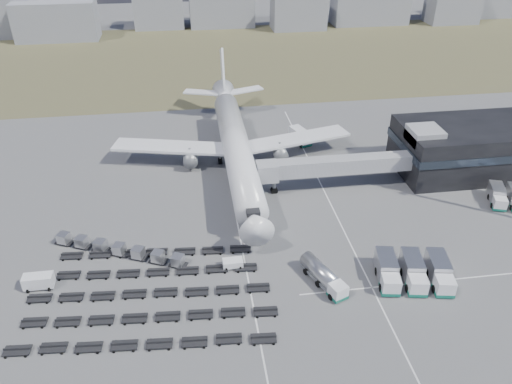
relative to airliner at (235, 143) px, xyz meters
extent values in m
plane|color=#565659|center=(0.00, -32.38, -5.29)|extent=(420.00, 420.00, 0.00)
cube|color=#4D442E|center=(0.00, 77.62, -5.29)|extent=(420.00, 90.00, 0.01)
cube|color=silver|center=(-2.00, -27.38, -5.29)|extent=(0.25, 110.00, 0.01)
cube|color=silver|center=(16.00, -27.38, -5.29)|extent=(0.25, 110.00, 0.01)
cube|color=silver|center=(25.00, -40.38, -5.29)|extent=(40.00, 0.25, 0.01)
cube|color=black|center=(48.00, -8.38, -0.29)|extent=(30.00, 16.00, 10.00)
cube|color=#262D38|center=(48.00, -8.38, 0.91)|extent=(30.40, 16.40, 1.60)
cube|color=#939399|center=(36.00, -10.38, 4.21)|extent=(6.00, 6.00, 3.00)
cube|color=#939399|center=(18.10, -11.88, -0.19)|extent=(29.80, 3.00, 3.00)
cube|color=#939399|center=(4.70, -12.38, -0.19)|extent=(4.00, 3.60, 3.40)
cylinder|color=slate|center=(6.20, -11.88, -2.74)|extent=(0.70, 0.70, 5.10)
cylinder|color=black|center=(6.20, -11.88, -4.84)|extent=(1.40, 0.90, 1.40)
cylinder|color=white|center=(0.00, -2.38, 0.01)|extent=(5.60, 48.00, 5.60)
cone|color=white|center=(0.00, -28.88, 0.01)|extent=(5.60, 5.00, 5.60)
cone|color=white|center=(0.00, 25.62, 0.81)|extent=(5.60, 8.00, 5.60)
cube|color=black|center=(0.00, -26.88, 0.81)|extent=(2.20, 2.00, 0.80)
cube|color=white|center=(-13.00, 2.62, -1.19)|extent=(25.59, 11.38, 0.50)
cube|color=white|center=(13.00, 2.62, -1.19)|extent=(25.59, 11.38, 0.50)
cylinder|color=slate|center=(-9.50, 0.62, -2.89)|extent=(3.00, 5.00, 3.00)
cylinder|color=slate|center=(9.50, 0.62, -2.89)|extent=(3.00, 5.00, 3.00)
cube|color=white|center=(-5.50, 27.62, 1.21)|extent=(9.49, 5.63, 0.35)
cube|color=white|center=(5.50, 27.62, 1.21)|extent=(9.49, 5.63, 0.35)
cube|color=white|center=(0.00, 28.62, 6.51)|extent=(0.50, 9.06, 11.45)
cylinder|color=slate|center=(0.00, -23.38, -4.04)|extent=(0.50, 0.50, 2.50)
cylinder|color=slate|center=(-3.20, 1.62, -4.04)|extent=(0.60, 0.60, 2.50)
cylinder|color=slate|center=(3.20, 1.62, -4.04)|extent=(0.60, 0.60, 2.50)
cylinder|color=black|center=(0.00, -23.38, -4.79)|extent=(0.50, 1.20, 1.20)
cube|color=gray|center=(-73.15, 118.53, 4.23)|extent=(54.55, 12.00, 19.05)
cube|color=gray|center=(-56.41, 110.57, 1.75)|extent=(30.25, 12.00, 14.09)
cube|color=gray|center=(-18.41, 124.55, 2.11)|extent=(19.86, 12.00, 14.80)
cube|color=gray|center=(38.17, 114.47, 1.97)|extent=(21.76, 12.00, 14.52)
cube|color=white|center=(10.28, -41.74, -3.94)|extent=(2.91, 2.91, 2.15)
cube|color=#126753|center=(10.28, -41.74, -4.78)|extent=(3.03, 3.03, 0.47)
cylinder|color=#BBBBC0|center=(8.59, -37.49, -3.52)|extent=(4.76, 7.37, 2.33)
cube|color=slate|center=(8.59, -37.49, -4.59)|extent=(4.67, 7.33, 0.33)
cylinder|color=black|center=(9.11, -38.79, -4.83)|extent=(2.63, 1.85, 1.03)
cube|color=white|center=(-4.00, -32.87, -4.58)|extent=(3.15, 1.80, 1.43)
cube|color=white|center=(-32.80, -33.43, -4.14)|extent=(4.31, 1.96, 2.30)
cube|color=white|center=(15.93, 9.11, -3.60)|extent=(4.42, 6.82, 2.96)
cube|color=#126753|center=(15.93, 9.11, -4.82)|extent=(4.55, 6.95, 0.48)
cube|color=white|center=(18.18, -41.66, -3.81)|extent=(3.03, 2.94, 2.51)
cube|color=#126753|center=(18.18, -41.66, -4.78)|extent=(3.16, 3.07, 0.51)
cube|color=#BBBBC0|center=(18.90, -37.73, -3.35)|extent=(3.64, 5.65, 2.97)
cube|color=white|center=(21.99, -42.35, -3.81)|extent=(3.03, 2.94, 2.51)
cube|color=#126753|center=(21.99, -42.35, -4.78)|extent=(3.16, 3.07, 0.51)
cube|color=#BBBBC0|center=(22.71, -38.43, -3.35)|extent=(3.64, 5.65, 2.97)
cube|color=white|center=(25.81, -43.05, -3.81)|extent=(3.03, 2.94, 2.51)
cube|color=#126753|center=(25.81, -43.05, -4.78)|extent=(3.16, 3.07, 0.51)
cube|color=#BBBBC0|center=(26.53, -39.12, -3.35)|extent=(3.64, 5.65, 2.97)
cube|color=white|center=(46.10, -23.44, -4.02)|extent=(2.85, 2.79, 2.16)
cube|color=#126753|center=(46.10, -23.44, -4.85)|extent=(2.97, 2.91, 0.44)
cube|color=#BBBBC0|center=(47.24, -20.20, -3.62)|extent=(3.72, 5.04, 2.55)
cube|color=black|center=(-31.12, -22.91, -4.97)|extent=(3.24, 2.70, 0.19)
cube|color=#BBBBC0|center=(-31.12, -22.91, -4.06)|extent=(2.26, 2.26, 1.60)
cube|color=black|center=(-28.00, -24.33, -4.97)|extent=(3.24, 2.70, 0.19)
cube|color=#BBBBC0|center=(-28.00, -24.33, -4.06)|extent=(2.26, 2.26, 1.60)
cube|color=black|center=(-24.89, -25.74, -4.97)|extent=(3.24, 2.70, 0.19)
cube|color=#BBBBC0|center=(-24.89, -25.74, -4.06)|extent=(2.26, 2.26, 1.60)
cube|color=black|center=(-21.78, -27.15, -4.97)|extent=(3.24, 2.70, 0.19)
cube|color=#BBBBC0|center=(-21.78, -27.15, -4.06)|extent=(2.26, 2.26, 1.60)
cube|color=black|center=(-18.67, -28.57, -4.97)|extent=(3.24, 2.70, 0.19)
cube|color=#BBBBC0|center=(-18.67, -28.57, -4.06)|extent=(2.26, 2.26, 1.60)
cube|color=black|center=(-15.55, -29.98, -4.97)|extent=(3.24, 2.70, 0.19)
cube|color=#BBBBC0|center=(-15.55, -29.98, -4.06)|extent=(2.26, 2.26, 1.60)
cube|color=black|center=(-12.44, -31.39, -4.97)|extent=(3.24, 2.70, 0.19)
cube|color=#BBBBC0|center=(-12.44, -31.39, -4.06)|extent=(2.26, 2.26, 1.60)
cube|color=black|center=(-17.23, -46.72, -4.89)|extent=(36.08, 4.36, 0.81)
cube|color=black|center=(-16.88, -42.00, -4.89)|extent=(36.08, 4.36, 0.81)
cube|color=black|center=(-16.53, -37.28, -4.89)|extent=(36.08, 4.36, 0.81)
cube|color=black|center=(-16.18, -32.56, -4.89)|extent=(31.58, 4.03, 0.81)
cube|color=black|center=(-15.82, -27.84, -4.89)|extent=(31.58, 4.03, 0.81)
camera|label=1|loc=(-8.89, -92.91, 45.70)|focal=35.00mm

